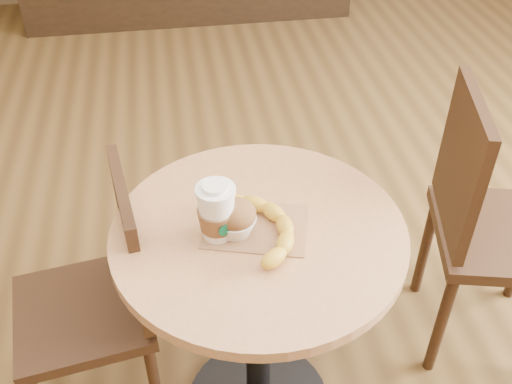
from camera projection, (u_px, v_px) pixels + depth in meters
cafe_table at (258, 291)px, 1.54m from camera, size 0.70×0.70×0.75m
chair_left at (101, 297)px, 1.64m from camera, size 0.41×0.41×0.82m
chair_right at (486, 221)px, 1.80m from camera, size 0.49×0.49×0.92m
kraft_bag at (256, 226)px, 1.41m from camera, size 0.28×0.24×0.00m
coffee_cup at (217, 214)px, 1.35m from camera, size 0.09×0.09×0.15m
muffin at (235, 218)px, 1.37m from camera, size 0.10×0.10×0.09m
banana at (262, 228)px, 1.38m from camera, size 0.24×0.31×0.04m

